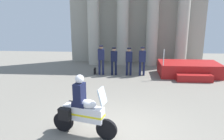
{
  "coord_description": "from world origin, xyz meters",
  "views": [
    {
      "loc": [
        0.2,
        -6.41,
        3.64
      ],
      "look_at": [
        -0.46,
        2.96,
        1.18
      ],
      "focal_mm": 35.67,
      "sensor_mm": 36.0,
      "label": 1
    }
  ],
  "objects_px": {
    "motorcycle_with_rider": "(82,110)",
    "officer_in_row_0": "(101,58)",
    "officer_in_row_3": "(142,59)",
    "reviewing_stand": "(189,70)",
    "officer_in_row_1": "(114,59)",
    "officer_in_row_2": "(129,59)",
    "briefcase_on_ground": "(95,71)"
  },
  "relations": [
    {
      "from": "officer_in_row_3",
      "to": "reviewing_stand",
      "type": "bearing_deg",
      "value": 179.14
    },
    {
      "from": "officer_in_row_1",
      "to": "motorcycle_with_rider",
      "type": "xyz_separation_m",
      "value": [
        -0.56,
        -6.71,
        -0.18
      ]
    },
    {
      "from": "officer_in_row_0",
      "to": "motorcycle_with_rider",
      "type": "relative_size",
      "value": 0.86
    },
    {
      "from": "officer_in_row_0",
      "to": "officer_in_row_1",
      "type": "bearing_deg",
      "value": 175.89
    },
    {
      "from": "reviewing_stand",
      "to": "officer_in_row_1",
      "type": "bearing_deg",
      "value": -178.48
    },
    {
      "from": "reviewing_stand",
      "to": "officer_in_row_2",
      "type": "xyz_separation_m",
      "value": [
        -3.52,
        -0.13,
        0.59
      ]
    },
    {
      "from": "officer_in_row_1",
      "to": "officer_in_row_2",
      "type": "height_order",
      "value": "officer_in_row_1"
    },
    {
      "from": "officer_in_row_0",
      "to": "officer_in_row_3",
      "type": "xyz_separation_m",
      "value": [
        2.4,
        -0.02,
        -0.05
      ]
    },
    {
      "from": "motorcycle_with_rider",
      "to": "officer_in_row_2",
      "type": "bearing_deg",
      "value": 93.95
    },
    {
      "from": "reviewing_stand",
      "to": "officer_in_row_0",
      "type": "xyz_separation_m",
      "value": [
        -5.15,
        -0.11,
        0.66
      ]
    },
    {
      "from": "officer_in_row_1",
      "to": "reviewing_stand",
      "type": "bearing_deg",
      "value": 177.98
    },
    {
      "from": "motorcycle_with_rider",
      "to": "officer_in_row_3",
      "type": "bearing_deg",
      "value": 87.81
    },
    {
      "from": "officer_in_row_3",
      "to": "officer_in_row_2",
      "type": "bearing_deg",
      "value": -3.2
    },
    {
      "from": "reviewing_stand",
      "to": "officer_in_row_0",
      "type": "height_order",
      "value": "officer_in_row_0"
    },
    {
      "from": "officer_in_row_0",
      "to": "briefcase_on_ground",
      "type": "distance_m",
      "value": 0.96
    },
    {
      "from": "reviewing_stand",
      "to": "officer_in_row_3",
      "type": "bearing_deg",
      "value": -177.32
    },
    {
      "from": "reviewing_stand",
      "to": "briefcase_on_ground",
      "type": "height_order",
      "value": "reviewing_stand"
    },
    {
      "from": "officer_in_row_2",
      "to": "motorcycle_with_rider",
      "type": "height_order",
      "value": "motorcycle_with_rider"
    },
    {
      "from": "reviewing_stand",
      "to": "officer_in_row_1",
      "type": "xyz_separation_m",
      "value": [
        -4.4,
        -0.12,
        0.6
      ]
    },
    {
      "from": "officer_in_row_3",
      "to": "briefcase_on_ground",
      "type": "xyz_separation_m",
      "value": [
        -2.81,
        0.15,
        -0.81
      ]
    },
    {
      "from": "motorcycle_with_rider",
      "to": "officer_in_row_0",
      "type": "bearing_deg",
      "value": 107.71
    },
    {
      "from": "officer_in_row_3",
      "to": "motorcycle_with_rider",
      "type": "distance_m",
      "value": 7.05
    },
    {
      "from": "officer_in_row_1",
      "to": "motorcycle_with_rider",
      "type": "bearing_deg",
      "value": 81.7
    },
    {
      "from": "officer_in_row_1",
      "to": "officer_in_row_3",
      "type": "relative_size",
      "value": 0.98
    },
    {
      "from": "officer_in_row_2",
      "to": "officer_in_row_3",
      "type": "relative_size",
      "value": 0.97
    },
    {
      "from": "officer_in_row_1",
      "to": "briefcase_on_ground",
      "type": "height_order",
      "value": "officer_in_row_1"
    },
    {
      "from": "officer_in_row_0",
      "to": "officer_in_row_1",
      "type": "relative_size",
      "value": 1.07
    },
    {
      "from": "officer_in_row_1",
      "to": "officer_in_row_0",
      "type": "bearing_deg",
      "value": -4.11
    },
    {
      "from": "motorcycle_with_rider",
      "to": "briefcase_on_ground",
      "type": "distance_m",
      "value": 6.9
    },
    {
      "from": "reviewing_stand",
      "to": "officer_in_row_0",
      "type": "bearing_deg",
      "value": -178.79
    },
    {
      "from": "officer_in_row_3",
      "to": "motorcycle_with_rider",
      "type": "xyz_separation_m",
      "value": [
        -2.2,
        -6.7,
        -0.2
      ]
    },
    {
      "from": "officer_in_row_2",
      "to": "reviewing_stand",
      "type": "bearing_deg",
      "value": 178.63
    }
  ]
}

